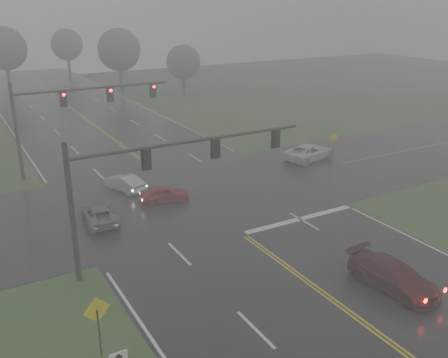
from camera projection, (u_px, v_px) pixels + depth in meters
main_road at (201, 204)px, 35.59m from camera, size 18.00×160.00×0.02m
cross_street at (189, 195)px, 37.23m from camera, size 120.00×14.00×0.02m
stop_bar at (300, 219)px, 33.11m from camera, size 8.50×0.50×0.01m
sedan_maroon at (392, 288)px, 25.22m from camera, size 2.45×5.10×1.43m
sedan_red at (165, 202)px, 35.92m from camera, size 3.79×2.25×1.21m
sedan_silver at (125, 190)px, 38.11m from camera, size 2.41×3.90×1.21m
car_grey at (101, 222)px, 32.67m from camera, size 2.39×4.43×1.18m
pickup_white at (308, 160)px, 45.36m from camera, size 5.58×3.55×1.43m
signal_gantry_near at (151, 172)px, 26.18m from camera, size 13.79×0.33×7.45m
signal_gantry_far at (66, 108)px, 40.24m from camera, size 12.99×0.40×7.83m
sign_diamond_west at (98, 317)px, 19.87m from camera, size 1.14×0.22×2.75m
sign_diamond_east at (334, 141)px, 44.95m from camera, size 1.04×0.15×2.50m
tree_ne_a at (119, 50)px, 77.15m from camera, size 6.58×6.58×9.66m
tree_n_mid at (4, 49)px, 77.19m from camera, size 6.74×6.74×9.90m
tree_e_near at (183, 62)px, 73.87m from camera, size 5.10×5.10×7.49m
tree_n_far at (67, 45)px, 93.83m from camera, size 5.86×5.86×8.60m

